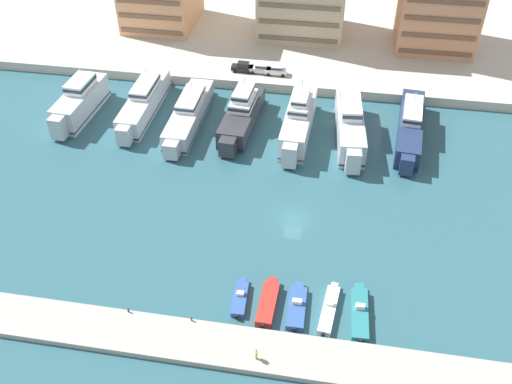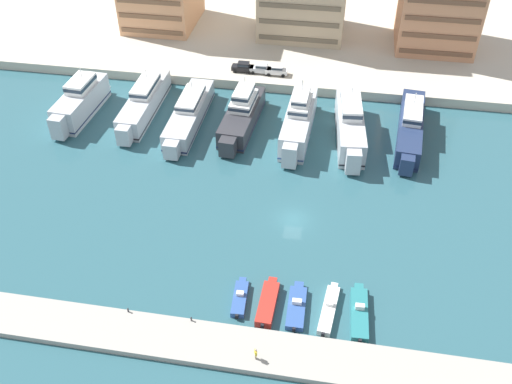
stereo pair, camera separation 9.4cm
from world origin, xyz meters
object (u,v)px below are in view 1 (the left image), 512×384
Objects in this scene: yacht_navy_mid_right at (410,127)px; car_white_mid_left at (276,70)px; yacht_silver_mid_left at (189,114)px; yacht_silver_center_right at (350,125)px; yacht_charcoal_center_left at (242,114)px; motorboat_blue_far_left at (240,298)px; car_black_far_left at (243,67)px; motorboat_blue_mid_left at (297,306)px; car_silver_left at (261,68)px; yacht_silver_far_left at (80,102)px; yacht_silver_center at (298,121)px; motorboat_teal_center at (359,313)px; yacht_silver_left at (144,102)px; motorboat_red_left at (268,303)px; motorboat_white_center_left at (329,309)px; pedestrian_near_edge at (256,353)px.

yacht_navy_mid_right reaches higher than car_white_mid_left.
yacht_silver_mid_left is 1.07× the size of yacht_silver_center_right.
yacht_navy_mid_right is (9.70, 1.87, -0.49)m from yacht_silver_center_right.
yacht_navy_mid_right reaches higher than yacht_silver_mid_left.
yacht_charcoal_center_left is 37.47m from motorboat_blue_far_left.
motorboat_blue_mid_left is at bearing -72.86° from car_black_far_left.
yacht_silver_mid_left is 5.29× the size of car_silver_left.
yacht_silver_center reaches higher than yacht_silver_far_left.
car_black_far_left is at bearing 114.12° from motorboat_teal_center.
yacht_silver_left reaches higher than car_white_mid_left.
yacht_silver_far_left is 2.83× the size of motorboat_blue_far_left.
car_white_mid_left is at bearing 131.76° from yacht_silver_center_right.
yacht_silver_far_left is 2.05× the size of motorboat_teal_center.
yacht_charcoal_center_left is 4.63× the size of car_black_far_left.
motorboat_blue_mid_left is at bearing -76.35° from car_silver_left.
yacht_navy_mid_right is at bearing 69.71° from motorboat_blue_mid_left.
yacht_silver_center is at bearing -1.10° from yacht_silver_mid_left.
motorboat_red_left is 7.13m from motorboat_white_center_left.
car_white_mid_left is at bearing 33.64° from yacht_silver_left.
car_black_far_left is at bearing 101.88° from pedestrian_near_edge.
car_black_far_left is (-12.81, 52.64, 2.21)m from motorboat_red_left.
yacht_silver_left is at bearing 175.85° from yacht_charcoal_center_left.
yacht_silver_center_right is at bearing -48.24° from car_white_mid_left.
yacht_charcoal_center_left is 42.23m from motorboat_teal_center.
motorboat_red_left is 0.88× the size of motorboat_teal_center.
motorboat_teal_center is at bearing -71.90° from car_white_mid_left.
pedestrian_near_edge is at bearing -49.04° from yacht_silver_far_left.
motorboat_red_left is at bearing -62.44° from yacht_silver_mid_left.
car_white_mid_left reaches higher than motorboat_red_left.
yacht_silver_center_right is 2.85× the size of motorboat_blue_mid_left.
motorboat_blue_mid_left is (22.41, -36.32, -1.42)m from yacht_silver_mid_left.
motorboat_blue_mid_left is 1.75× the size of car_black_far_left.
motorboat_white_center_left is at bearing -69.13° from car_black_far_left.
car_black_far_left is at bearing 179.15° from car_silver_left.
yacht_silver_center_right is at bearing -38.06° from car_black_far_left.
yacht_silver_center_right is 3.40× the size of motorboat_blue_far_left.
yacht_silver_mid_left is at bearing 129.37° from motorboat_teal_center.
yacht_silver_left is at bearing 122.36° from motorboat_blue_far_left.
yacht_navy_mid_right is 3.05× the size of motorboat_blue_mid_left.
motorboat_red_left is 1.77× the size of car_silver_left.
yacht_silver_mid_left is 42.70m from motorboat_blue_mid_left.
pedestrian_near_edge is at bearing -131.65° from motorboat_white_center_left.
yacht_silver_left is at bearing 132.33° from motorboat_white_center_left.
yacht_charcoal_center_left reaches higher than motorboat_blue_mid_left.
car_silver_left is at bearing 118.26° from yacht_silver_center.
motorboat_blue_far_left is 1.47× the size of car_black_far_left.
pedestrian_near_edge is (0.40, -43.89, -0.89)m from yacht_silver_center.
car_white_mid_left is at bearing 51.61° from yacht_silver_mid_left.
yacht_silver_center_right is 2.80× the size of motorboat_red_left.
car_silver_left is at bearing 59.02° from yacht_silver_mid_left.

